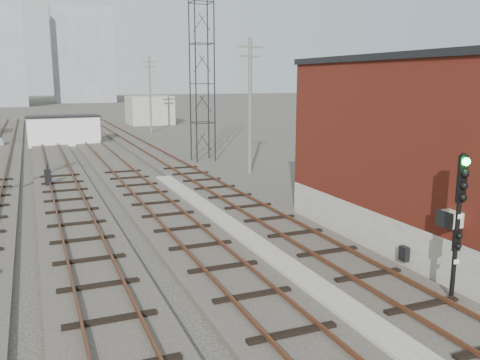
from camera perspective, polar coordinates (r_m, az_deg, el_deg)
ground at (r=63.76m, az=-16.05°, el=5.09°), size 320.00×320.00×0.00m
track_right at (r=43.56m, az=-9.57°, el=2.86°), size 3.20×90.00×0.39m
track_mid_right at (r=42.86m, az=-14.79°, el=2.51°), size 3.20×90.00×0.39m
track_mid_left at (r=42.53m, az=-20.13°, el=2.13°), size 3.20×90.00×0.39m
platform_curb at (r=19.64m, az=1.34°, el=-7.12°), size 0.90×28.00×0.26m
brick_building at (r=21.09m, az=21.41°, el=3.15°), size 6.54×12.20×7.22m
lattice_tower at (r=40.08m, az=-4.30°, el=12.88°), size 1.60×1.60×15.00m
utility_pole_right_a at (r=33.91m, az=1.13°, el=8.65°), size 1.80×0.24×9.00m
utility_pole_right_b at (r=62.55m, az=-10.07°, el=9.64°), size 1.80×0.24×9.00m
apartment_right at (r=153.94m, az=-17.27°, el=13.20°), size 16.00×12.00×26.00m
shed_right at (r=74.91m, az=-10.12°, el=7.73°), size 6.00×6.00×4.00m
signal_mast at (r=15.24m, az=23.38°, el=-3.77°), size 0.40×0.42×4.36m
switch_stand at (r=31.93m, az=-20.78°, el=0.25°), size 0.36×0.36×1.36m
site_trailer at (r=52.78m, az=-19.20°, el=5.30°), size 6.93×3.19×2.88m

